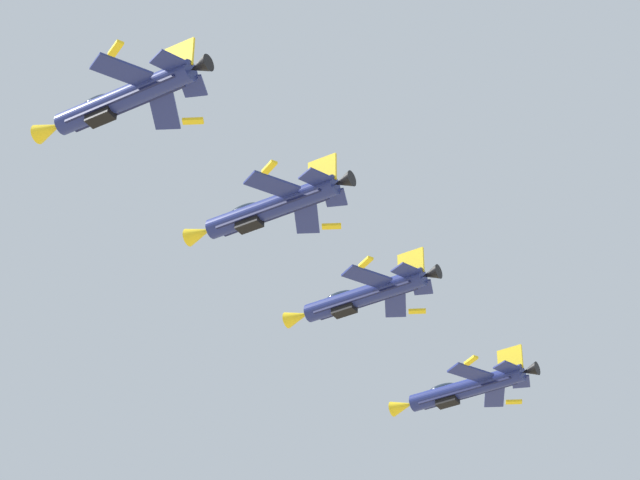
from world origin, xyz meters
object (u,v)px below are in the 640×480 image
at_px(fighter_jet_lead, 122,99).
at_px(fighter_jet_left_wing, 269,208).
at_px(fighter_jet_right_wing, 362,296).
at_px(fighter_jet_left_outer, 464,389).

xyz_separation_m(fighter_jet_lead, fighter_jet_left_wing, (12.21, 12.19, -0.10)).
distance_m(fighter_jet_left_wing, fighter_jet_right_wing, 17.72).
bearing_deg(fighter_jet_right_wing, fighter_jet_left_wing, -175.48).
bearing_deg(fighter_jet_right_wing, fighter_jet_lead, 179.25).
distance_m(fighter_jet_lead, fighter_jet_left_outer, 52.66).
bearing_deg(fighter_jet_left_outer, fighter_jet_left_wing, -179.68).
bearing_deg(fighter_jet_right_wing, fighter_jet_left_outer, -3.81).
height_order(fighter_jet_right_wing, fighter_jet_left_outer, fighter_jet_right_wing).
bearing_deg(fighter_jet_lead, fighter_jet_left_outer, -1.79).
height_order(fighter_jet_lead, fighter_jet_left_wing, fighter_jet_lead).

